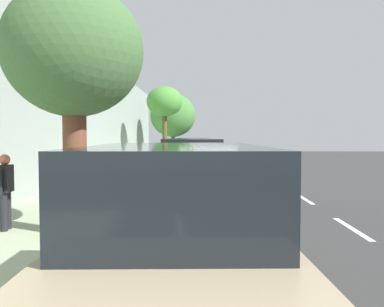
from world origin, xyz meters
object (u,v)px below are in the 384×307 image
at_px(parked_sedan_dark_blue_nearest, 199,151).
at_px(pedestrian_on_phone, 5,188).
at_px(parked_suv_tan_far, 177,238).
at_px(cyclist_with_backpack, 174,161).
at_px(street_tree_far_end, 74,54).
at_px(fire_hydrant, 50,257).
at_px(parked_pickup_white_second, 194,156).
at_px(street_tree_mid_block, 165,103).
at_px(parked_suv_red_mid, 190,170).
at_px(bicycle_at_curb, 179,177).
at_px(street_tree_near_cyclist, 173,115).

relative_size(parked_sedan_dark_blue_nearest, pedestrian_on_phone, 2.86).
relative_size(parked_suv_tan_far, cyclist_with_backpack, 2.85).
bearing_deg(street_tree_far_end, fire_hydrant, 101.90).
bearing_deg(parked_sedan_dark_blue_nearest, parked_pickup_white_second, 89.12).
height_order(parked_suv_tan_far, fire_hydrant, parked_suv_tan_far).
bearing_deg(street_tree_mid_block, street_tree_far_end, 90.00).
bearing_deg(parked_suv_tan_far, street_tree_mid_block, -84.16).
relative_size(parked_suv_tan_far, fire_hydrant, 5.68).
bearing_deg(parked_suv_tan_far, parked_suv_red_mid, -89.16).
height_order(parked_sedan_dark_blue_nearest, street_tree_mid_block, street_tree_mid_block).
bearing_deg(bicycle_at_curb, cyclist_with_backpack, -63.35).
height_order(parked_sedan_dark_blue_nearest, pedestrian_on_phone, pedestrian_on_phone).
relative_size(bicycle_at_curb, street_tree_far_end, 0.35).
xyz_separation_m(parked_pickup_white_second, pedestrian_on_phone, (3.51, 14.81, 0.13)).
height_order(bicycle_at_curb, cyclist_with_backpack, cyclist_with_backpack).
bearing_deg(cyclist_with_backpack, fire_hydrant, 86.82).
distance_m(parked_pickup_white_second, parked_suv_tan_far, 18.68).
bearing_deg(street_tree_mid_block, parked_suv_tan_far, 95.84).
height_order(parked_sedan_dark_blue_nearest, parked_suv_red_mid, parked_suv_red_mid).
bearing_deg(pedestrian_on_phone, parked_pickup_white_second, -103.35).
distance_m(parked_pickup_white_second, fire_hydrant, 18.00).
bearing_deg(street_tree_near_cyclist, street_tree_far_end, 90.00).
height_order(street_tree_far_end, fire_hydrant, street_tree_far_end).
bearing_deg(pedestrian_on_phone, parked_sedan_dark_blue_nearest, -98.24).
xyz_separation_m(street_tree_mid_block, street_tree_far_end, (0.00, 18.10, -0.56)).
height_order(street_tree_mid_block, street_tree_far_end, street_tree_mid_block).
bearing_deg(parked_suv_tan_far, cyclist_with_backpack, -85.75).
bearing_deg(street_tree_mid_block, bicycle_at_curb, 99.06).
distance_m(parked_sedan_dark_blue_nearest, bicycle_at_curb, 16.94).
height_order(parked_sedan_dark_blue_nearest, cyclist_with_backpack, cyclist_with_backpack).
relative_size(parked_pickup_white_second, parked_suv_red_mid, 1.12).
xyz_separation_m(parked_sedan_dark_blue_nearest, cyclist_with_backpack, (0.87, 16.47, 0.27)).
xyz_separation_m(cyclist_with_backpack, street_tree_near_cyclist, (1.27, -16.04, 2.72)).
height_order(parked_suv_tan_far, street_tree_far_end, street_tree_far_end).
relative_size(pedestrian_on_phone, fire_hydrant, 1.85).
xyz_separation_m(parked_suv_tan_far, bicycle_at_curb, (0.72, -12.31, -0.66)).
bearing_deg(parked_pickup_white_second, street_tree_near_cyclist, -78.96).
distance_m(bicycle_at_curb, street_tree_mid_block, 10.23).
xyz_separation_m(cyclist_with_backpack, pedestrian_on_phone, (2.81, 8.90, 0.01)).
height_order(parked_suv_red_mid, street_tree_far_end, street_tree_far_end).
distance_m(parked_suv_red_mid, parked_suv_tan_far, 8.00).
distance_m(parked_suv_tan_far, pedestrian_on_phone, 5.39).
xyz_separation_m(street_tree_far_end, pedestrian_on_phone, (1.54, -0.29, -2.63)).
xyz_separation_m(parked_sedan_dark_blue_nearest, parked_suv_red_mid, (0.04, 21.23, 0.27)).
relative_size(parked_pickup_white_second, street_tree_near_cyclist, 1.01).
distance_m(parked_sedan_dark_blue_nearest, street_tree_far_end, 25.92).
bearing_deg(parked_suv_red_mid, parked_sedan_dark_blue_nearest, -90.10).
relative_size(parked_suv_red_mid, street_tree_far_end, 1.00).
xyz_separation_m(pedestrian_on_phone, fire_hydrant, (-2.14, 3.14, -0.44)).
bearing_deg(street_tree_far_end, pedestrian_on_phone, -10.81).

